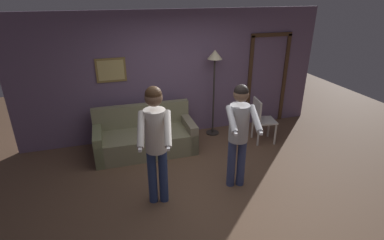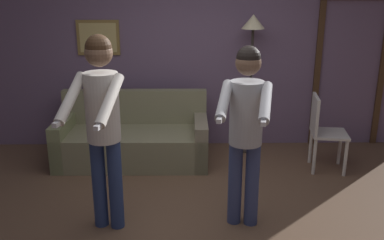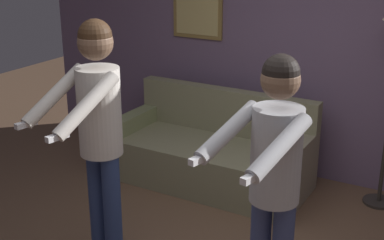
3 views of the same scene
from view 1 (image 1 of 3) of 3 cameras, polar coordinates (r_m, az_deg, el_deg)
name	(u,v)px [view 1 (image 1 of 3)]	position (r m, az deg, el deg)	size (l,w,h in m)	color
ground_plane	(212,189)	(4.93, 3.89, -13.01)	(12.00, 12.00, 0.00)	brown
back_wall_assembly	(177,75)	(6.28, -2.81, 8.51)	(6.40, 0.10, 2.60)	slate
couch	(145,138)	(5.91, -8.93, -3.42)	(1.91, 0.87, 0.87)	gray
torchiere_lamp	(215,67)	(6.17, 4.31, 10.05)	(0.30, 0.30, 1.84)	#332D28
person_standing_left	(156,136)	(4.12, -6.96, -2.99)	(0.53, 0.71, 1.81)	navy
person_standing_right	(239,128)	(4.54, 8.96, -1.51)	(0.53, 0.73, 1.70)	#3A4677
dining_chair_distant	(261,118)	(6.26, 13.00, 0.37)	(0.48, 0.48, 0.93)	silver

